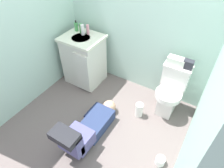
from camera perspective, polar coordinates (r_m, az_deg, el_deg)
The scene contains 16 objects.
ground_plane at distance 2.83m, azimuth -4.26°, elevation -11.59°, with size 2.72×3.09×0.04m, color #695C5A.
wall_back at distance 2.84m, azimuth 7.72°, elevation 19.75°, with size 2.38×0.08×2.40m, color #ADD0C1.
wall_left at distance 2.78m, azimuth -26.35°, elevation 15.44°, with size 0.08×2.09×2.40m, color #ADD0C1.
wall_right at distance 1.70m, azimuth 27.30°, elevation -1.92°, with size 0.08×2.09×2.40m, color #ADD0C1.
toilet at distance 2.83m, azimuth 16.59°, elevation -1.98°, with size 0.36×0.46×0.75m.
vanity_cabinet at distance 3.25m, azimuth -8.08°, elevation 7.01°, with size 0.60×0.53×0.82m.
faucet at distance 3.12m, azimuth -7.25°, elevation 15.20°, with size 0.02×0.02×0.10m, color silver.
person_plumber at distance 2.56m, azimuth -7.13°, elevation -12.57°, with size 0.39×1.06×0.52m.
tissue_box at distance 2.65m, azimuth 18.09°, elevation 6.34°, with size 0.22×0.11×0.10m, color silver.
toiletry_bag at distance 2.63m, azimuth 21.18°, elevation 5.33°, with size 0.12×0.09×0.11m, color #26262D.
soap_dispenser at distance 3.21m, azimuth -10.32°, elevation 16.02°, with size 0.06×0.06×0.17m.
bottle_green at distance 3.14m, azimuth -9.01°, elevation 15.63°, with size 0.05×0.05×0.14m, color #459846.
bottle_white at distance 3.07m, azimuth -8.50°, elevation 15.26°, with size 0.05×0.05×0.16m, color white.
bottle_pink at distance 3.08m, azimuth -7.01°, elevation 15.37°, with size 0.04×0.04×0.15m, color pink.
paper_towel_roll at distance 2.85m, azimuth 7.85°, elevation -7.41°, with size 0.11×0.11×0.22m, color white.
toilet_paper_roll at distance 2.53m, azimuth 13.76°, elevation -20.75°, with size 0.11×0.11×0.10m, color white.
Camera 1 is at (1.05, -1.33, 2.25)m, focal length 31.60 mm.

